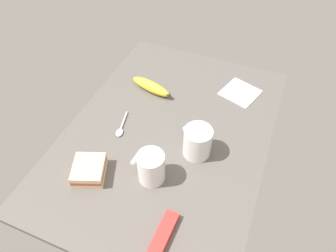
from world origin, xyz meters
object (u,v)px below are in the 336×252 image
object	(u,v)px
banana	(151,87)
spoon	(121,128)
sandwich_main	(89,170)
snack_bar	(163,236)
coffee_mug_black	(151,167)
coffee_mug_milky	(197,142)
paper_napkin	(240,92)

from	to	relation	value
banana	spoon	world-z (taller)	banana
sandwich_main	spoon	world-z (taller)	sandwich_main
banana	spoon	distance (cm)	21.17
sandwich_main	snack_bar	world-z (taller)	sandwich_main
coffee_mug_black	sandwich_main	bearing A→B (deg)	109.33
sandwich_main	snack_bar	xyz separation A→B (cm)	(-9.32, -26.90, -1.20)
coffee_mug_milky	sandwich_main	distance (cm)	32.69
coffee_mug_black	paper_napkin	world-z (taller)	coffee_mug_black
coffee_mug_milky	banana	world-z (taller)	coffee_mug_milky
coffee_mug_black	banana	world-z (taller)	coffee_mug_black
banana	spoon	xyz separation A→B (cm)	(-21.06, 1.40, -1.63)
paper_napkin	banana	bearing A→B (deg)	110.36
coffee_mug_black	paper_napkin	xyz separation A→B (cm)	(45.83, -15.21, -5.04)
coffee_mug_black	spoon	world-z (taller)	coffee_mug_black
coffee_mug_milky	snack_bar	world-z (taller)	coffee_mug_milky
sandwich_main	coffee_mug_black	bearing A→B (deg)	-70.67
coffee_mug_milky	banana	distance (cm)	32.46
coffee_mug_black	coffee_mug_milky	bearing A→B (deg)	-33.61
coffee_mug_milky	banana	bearing A→B (deg)	49.98
sandwich_main	paper_napkin	bearing A→B (deg)	-31.89
sandwich_main	banana	distance (cm)	40.34
paper_napkin	spoon	bearing A→B (deg)	135.19
sandwich_main	snack_bar	bearing A→B (deg)	-109.11
sandwich_main	banana	world-z (taller)	sandwich_main
coffee_mug_milky	spoon	distance (cm)	26.57
sandwich_main	paper_napkin	world-z (taller)	sandwich_main
sandwich_main	snack_bar	distance (cm)	28.49
snack_bar	paper_napkin	bearing A→B (deg)	-3.09
coffee_mug_milky	sandwich_main	size ratio (longest dim) A/B	0.84
coffee_mug_black	coffee_mug_milky	xyz separation A→B (cm)	(13.57, -9.02, -0.04)
sandwich_main	spoon	distance (cm)	19.34
coffee_mug_milky	paper_napkin	xyz separation A→B (cm)	(32.25, -6.19, -5.00)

